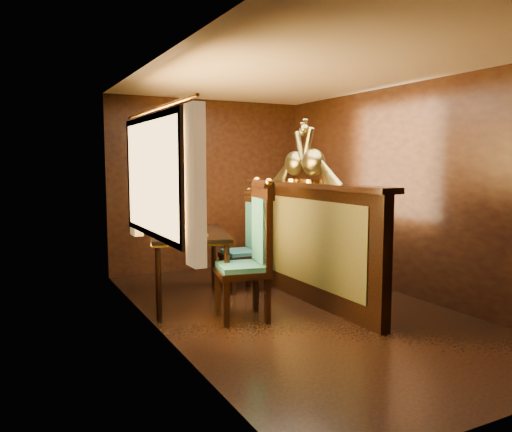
# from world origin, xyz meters

# --- Properties ---
(ground) EXTENTS (5.00, 5.00, 0.00)m
(ground) POSITION_xyz_m (0.00, 0.00, 0.00)
(ground) COLOR black
(ground) RESTS_ON ground
(room_shell) EXTENTS (3.04, 5.04, 2.52)m
(room_shell) POSITION_xyz_m (-0.09, 0.02, 1.58)
(room_shell) COLOR black
(room_shell) RESTS_ON ground
(partition) EXTENTS (0.26, 2.70, 1.36)m
(partition) POSITION_xyz_m (0.32, 0.30, 0.71)
(partition) COLOR black
(partition) RESTS_ON ground
(dining_table) EXTENTS (1.18, 1.55, 1.01)m
(dining_table) POSITION_xyz_m (-0.92, 0.87, 0.74)
(dining_table) COLOR black
(dining_table) RESTS_ON ground
(chair_left) EXTENTS (0.61, 0.63, 1.43)m
(chair_left) POSITION_xyz_m (-0.52, 0.02, 0.75)
(chair_left) COLOR black
(chair_left) RESTS_ON ground
(chair_right) EXTENTS (0.46, 0.51, 1.27)m
(chair_right) POSITION_xyz_m (-0.03, 1.10, 0.66)
(chair_right) COLOR black
(chair_right) RESTS_ON ground
(peacock_left) EXTENTS (0.23, 0.60, 0.72)m
(peacock_left) POSITION_xyz_m (0.33, 0.23, 1.72)
(peacock_left) COLOR #184A38
(peacock_left) RESTS_ON partition
(peacock_right) EXTENTS (0.21, 0.57, 0.68)m
(peacock_right) POSITION_xyz_m (0.33, 0.61, 1.70)
(peacock_right) COLOR #184A38
(peacock_right) RESTS_ON partition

